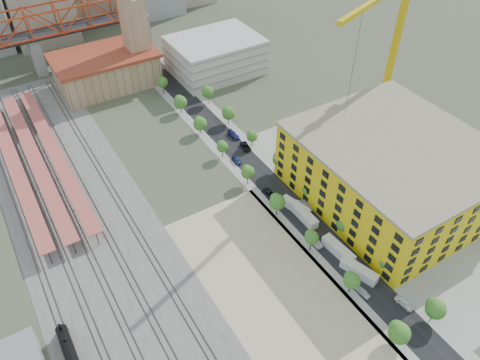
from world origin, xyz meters
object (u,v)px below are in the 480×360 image
construction_building (393,170)px  site_trailer_a (359,271)px  car_0 (363,292)px  site_trailer_b (338,250)px  tower_crane (394,30)px  site_trailer_c (304,215)px  clock_tower (132,7)px  site_trailer_d (295,207)px

construction_building → site_trailer_a: bearing=-146.6°
car_0 → construction_building: bearing=30.0°
site_trailer_b → car_0: bearing=-107.4°
tower_crane → site_trailer_c: tower_crane is taller
site_trailer_b → tower_crane: bearing=34.4°
tower_crane → construction_building: bearing=-126.4°
clock_tower → construction_building: (34.00, -99.99, -19.29)m
car_0 → site_trailer_c: bearing=76.4°
tower_crane → car_0: size_ratio=14.51×
clock_tower → site_trailer_c: bearing=-85.2°
construction_building → car_0: construction_building is taller
site_trailer_d → car_0: size_ratio=2.28×
construction_building → site_trailer_a: (-26.00, -17.17, -8.11)m
construction_building → site_trailer_b: construction_building is taller
site_trailer_a → clock_tower: bearing=77.2°
construction_building → site_trailer_b: size_ratio=5.17×
tower_crane → car_0: bearing=-135.0°
clock_tower → site_trailer_c: size_ratio=5.36×
clock_tower → site_trailer_d: 95.57m
site_trailer_c → site_trailer_d: size_ratio=1.08×
construction_building → site_trailer_d: (-26.00, 8.81, -8.18)m
site_trailer_a → car_0: bearing=-138.7°
clock_tower → site_trailer_b: clock_tower is taller
clock_tower → site_trailer_c: clock_tower is taller
site_trailer_a → site_trailer_b: (0.00, 7.73, 0.04)m
site_trailer_c → site_trailer_a: bearing=-89.6°
site_trailer_a → construction_building: bearing=16.8°
site_trailer_d → car_0: 30.94m
tower_crane → site_trailer_b: size_ratio=5.87×
site_trailer_c → site_trailer_d: site_trailer_c is taller
site_trailer_a → car_0: size_ratio=2.41×
site_trailer_c → tower_crane: bearing=25.9°
site_trailer_c → car_0: 26.96m
site_trailer_c → site_trailer_b: bearing=-89.6°
clock_tower → construction_building: size_ratio=1.03×
construction_building → tower_crane: 42.07m
car_0 → site_trailer_b: bearing=69.3°
site_trailer_a → site_trailer_d: size_ratio=1.06×
site_trailer_d → car_0: (-3.00, -30.78, -0.56)m
construction_building → site_trailer_c: bearing=169.5°
site_trailer_c → construction_building: bearing=-10.1°
tower_crane → site_trailer_c: size_ratio=5.91×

